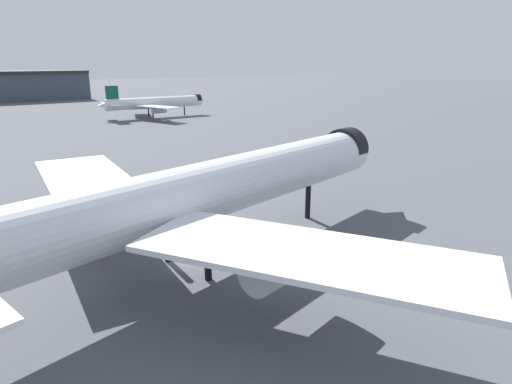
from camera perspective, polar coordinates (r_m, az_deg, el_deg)
name	(u,v)px	position (r m, az deg, el deg)	size (l,w,h in m)	color
ground	(183,260)	(45.54, -9.28, -8.57)	(900.00, 900.00, 0.00)	#4C4F54
airliner_near_gate	(203,193)	(42.28, -6.82, -0.17)	(59.27, 53.23, 16.09)	silver
airliner_far_taxiway	(154,103)	(162.24, -12.86, 11.02)	(39.39, 36.02, 11.18)	silver
traffic_cone_wingtip	(295,173)	(77.61, 4.99, 2.41)	(0.60, 0.60, 0.75)	#F2600C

